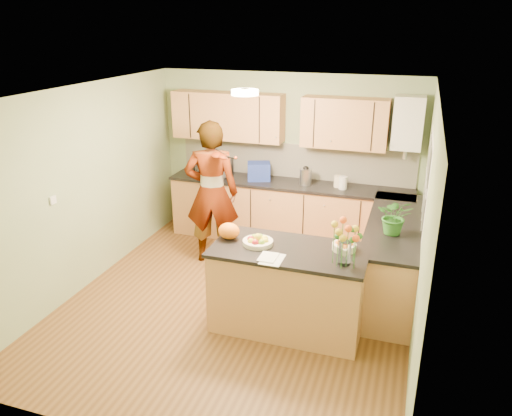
% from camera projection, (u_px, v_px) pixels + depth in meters
% --- Properties ---
extents(floor, '(4.50, 4.50, 0.00)m').
position_uv_depth(floor, '(238.00, 303.00, 6.02)').
color(floor, brown).
rests_on(floor, ground).
extents(ceiling, '(4.00, 4.50, 0.02)m').
position_uv_depth(ceiling, '(235.00, 92.00, 5.14)').
color(ceiling, white).
rests_on(ceiling, wall_back).
extents(wall_back, '(4.00, 0.02, 2.50)m').
position_uv_depth(wall_back, '(288.00, 157.00, 7.58)').
color(wall_back, gray).
rests_on(wall_back, floor).
extents(wall_front, '(4.00, 0.02, 2.50)m').
position_uv_depth(wall_front, '(129.00, 309.00, 3.58)').
color(wall_front, gray).
rests_on(wall_front, floor).
extents(wall_left, '(0.02, 4.50, 2.50)m').
position_uv_depth(wall_left, '(85.00, 188.00, 6.16)').
color(wall_left, gray).
rests_on(wall_left, floor).
extents(wall_right, '(0.02, 4.50, 2.50)m').
position_uv_depth(wall_right, '(424.00, 227.00, 5.00)').
color(wall_right, gray).
rests_on(wall_right, floor).
extents(back_counter, '(3.64, 0.62, 0.94)m').
position_uv_depth(back_counter, '(288.00, 212.00, 7.56)').
color(back_counter, '#B37847').
rests_on(back_counter, floor).
extents(right_counter, '(0.62, 2.24, 0.94)m').
position_uv_depth(right_counter, '(392.00, 257.00, 6.11)').
color(right_counter, '#B37847').
rests_on(right_counter, floor).
extents(splashback, '(3.60, 0.02, 0.52)m').
position_uv_depth(splashback, '(294.00, 161.00, 7.56)').
color(splashback, white).
rests_on(splashback, back_counter).
extents(upper_cabinets, '(3.20, 0.34, 0.70)m').
position_uv_depth(upper_cabinets, '(274.00, 119.00, 7.27)').
color(upper_cabinets, '#B37847').
rests_on(upper_cabinets, wall_back).
extents(boiler, '(0.40, 0.30, 0.86)m').
position_uv_depth(boiler, '(408.00, 123.00, 6.71)').
color(boiler, white).
rests_on(boiler, wall_back).
extents(window_right, '(0.01, 1.30, 1.05)m').
position_uv_depth(window_right, '(427.00, 182.00, 5.43)').
color(window_right, white).
rests_on(window_right, wall_right).
extents(light_switch, '(0.02, 0.09, 0.09)m').
position_uv_depth(light_switch, '(53.00, 200.00, 5.61)').
color(light_switch, white).
rests_on(light_switch, wall_left).
extents(ceiling_lamp, '(0.30, 0.30, 0.07)m').
position_uv_depth(ceiling_lamp, '(245.00, 92.00, 5.42)').
color(ceiling_lamp, '#FFEABF').
rests_on(ceiling_lamp, ceiling).
extents(peninsula_island, '(1.64, 0.84, 0.94)m').
position_uv_depth(peninsula_island, '(288.00, 288.00, 5.41)').
color(peninsula_island, '#B37847').
rests_on(peninsula_island, floor).
extents(fruit_dish, '(0.33, 0.33, 0.11)m').
position_uv_depth(fruit_dish, '(258.00, 240.00, 5.33)').
color(fruit_dish, beige).
rests_on(fruit_dish, peninsula_island).
extents(orange_bowl, '(0.25, 0.25, 0.15)m').
position_uv_depth(orange_bowl, '(344.00, 245.00, 5.20)').
color(orange_bowl, beige).
rests_on(orange_bowl, peninsula_island).
extents(flower_vase, '(0.29, 0.29, 0.54)m').
position_uv_depth(flower_vase, '(346.00, 231.00, 4.79)').
color(flower_vase, silver).
rests_on(flower_vase, peninsula_island).
extents(orange_bag, '(0.25, 0.22, 0.18)m').
position_uv_depth(orange_bag, '(229.00, 231.00, 5.46)').
color(orange_bag, orange).
rests_on(orange_bag, peninsula_island).
extents(papers, '(0.21, 0.29, 0.01)m').
position_uv_depth(papers, '(272.00, 259.00, 5.01)').
color(papers, white).
rests_on(papers, peninsula_island).
extents(violinist, '(0.83, 0.65, 1.99)m').
position_uv_depth(violinist, '(212.00, 193.00, 6.78)').
color(violinist, '#DBA886').
rests_on(violinist, floor).
extents(violin, '(0.57, 0.50, 0.14)m').
position_uv_depth(violin, '(218.00, 155.00, 6.31)').
color(violin, '#501A05').
rests_on(violin, violinist).
extents(microwave, '(0.55, 0.41, 0.29)m').
position_uv_depth(microwave, '(213.00, 167.00, 7.69)').
color(microwave, white).
rests_on(microwave, back_counter).
extents(blue_box, '(0.40, 0.34, 0.27)m').
position_uv_depth(blue_box, '(259.00, 171.00, 7.48)').
color(blue_box, navy).
rests_on(blue_box, back_counter).
extents(kettle, '(0.17, 0.17, 0.33)m').
position_uv_depth(kettle, '(306.00, 176.00, 7.26)').
color(kettle, '#AEAFB3').
rests_on(kettle, back_counter).
extents(jar_cream, '(0.14, 0.14, 0.17)m').
position_uv_depth(jar_cream, '(338.00, 181.00, 7.17)').
color(jar_cream, beige).
rests_on(jar_cream, back_counter).
extents(jar_white, '(0.15, 0.15, 0.18)m').
position_uv_depth(jar_white, '(343.00, 183.00, 7.08)').
color(jar_white, white).
rests_on(jar_white, back_counter).
extents(potted_plant, '(0.39, 0.33, 0.43)m').
position_uv_depth(potted_plant, '(395.00, 216.00, 5.54)').
color(potted_plant, '#307627').
rests_on(potted_plant, right_counter).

